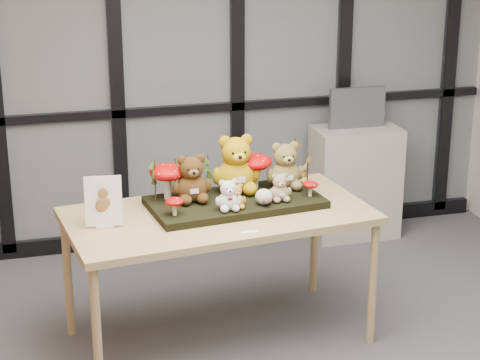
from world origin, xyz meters
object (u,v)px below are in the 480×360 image
object	(u,v)px
monitor	(357,108)
bear_brown_medium	(191,176)
mushroom_back_right	(254,169)
cabinet	(355,182)
bear_small_yellow	(236,195)
sign_holder	(104,204)
bear_beige_small	(280,185)
mushroom_front_right	(310,188)
diorama_tray	(235,202)
plush_cream_hedgehog	(264,196)
bear_white_bow	(228,193)
mushroom_front_left	(174,205)
mushroom_back_left	(168,180)
bear_tan_back	(285,163)
display_table	(218,223)
bear_pooh_yellow	(236,161)

from	to	relation	value
monitor	bear_brown_medium	bearing A→B (deg)	-141.06
mushroom_back_right	cabinet	world-z (taller)	mushroom_back_right
bear_small_yellow	sign_holder	xyz separation A→B (m)	(-0.75, 0.01, 0.01)
bear_beige_small	mushroom_front_right	distance (m)	0.20
diorama_tray	plush_cream_hedgehog	world-z (taller)	plush_cream_hedgehog
bear_white_bow	mushroom_back_right	xyz separation A→B (m)	(0.25, 0.33, 0.02)
mushroom_front_left	mushroom_back_left	bearing A→B (deg)	86.97
plush_cream_hedgehog	mushroom_back_right	size ratio (longest dim) A/B	0.43
cabinet	monitor	size ratio (longest dim) A/B	1.99
diorama_tray	sign_holder	xyz separation A→B (m)	(-0.79, -0.14, 0.11)
bear_brown_medium	mushroom_back_right	world-z (taller)	bear_brown_medium
bear_beige_small	sign_holder	world-z (taller)	sign_holder
mushroom_front_left	bear_brown_medium	bearing A→B (deg)	55.58
bear_tan_back	bear_white_bow	size ratio (longest dim) A/B	1.59
bear_small_yellow	plush_cream_hedgehog	size ratio (longest dim) A/B	1.57
bear_beige_small	plush_cream_hedgehog	bearing A→B (deg)	-166.79
bear_brown_medium	monitor	distance (m)	2.00
plush_cream_hedgehog	mushroom_front_right	bearing A→B (deg)	5.00
bear_white_bow	display_table	bearing A→B (deg)	107.39
bear_beige_small	mushroom_front_left	size ratio (longest dim) A/B	1.62
mushroom_back_left	mushroom_front_right	size ratio (longest dim) A/B	2.27
mushroom_back_right	sign_holder	size ratio (longest dim) A/B	0.81
bear_tan_back	cabinet	xyz separation A→B (m)	(0.95, 1.16, -0.59)
bear_small_yellow	mushroom_back_left	bearing A→B (deg)	137.11
mushroom_front_right	monitor	size ratio (longest dim) A/B	0.24
bear_beige_small	mushroom_back_right	size ratio (longest dim) A/B	0.78
bear_pooh_yellow	mushroom_front_right	world-z (taller)	bear_pooh_yellow
diorama_tray	bear_tan_back	distance (m)	0.41
bear_tan_back	bear_small_yellow	xyz separation A→B (m)	(-0.38, -0.27, -0.08)
bear_white_bow	mushroom_back_right	bearing A→B (deg)	45.89
mushroom_back_right	mushroom_front_left	world-z (taller)	mushroom_back_right
mushroom_back_left	cabinet	bearing A→B (deg)	34.76
bear_tan_back	mushroom_back_right	size ratio (longest dim) A/B	1.34
bear_pooh_yellow	bear_small_yellow	world-z (taller)	bear_pooh_yellow
bear_beige_small	bear_pooh_yellow	bearing A→B (deg)	126.82
mushroom_back_left	monitor	world-z (taller)	monitor
mushroom_back_left	monitor	xyz separation A→B (m)	(1.68, 1.19, 0.04)
plush_cream_hedgehog	bear_white_bow	bearing A→B (deg)	-178.70
bear_beige_small	mushroom_front_right	xyz separation A→B (m)	(0.20, 0.02, -0.04)
bear_tan_back	mushroom_front_right	world-z (taller)	bear_tan_back
bear_pooh_yellow	cabinet	distance (m)	1.82
diorama_tray	mushroom_back_right	world-z (taller)	mushroom_back_right
mushroom_front_left	cabinet	size ratio (longest dim) A/B	0.13
bear_tan_back	sign_holder	xyz separation A→B (m)	(-1.13, -0.26, -0.07)
bear_small_yellow	sign_holder	size ratio (longest dim) A/B	0.54
bear_small_yellow	display_table	bearing A→B (deg)	135.72
mushroom_back_right	mushroom_front_right	bearing A→B (deg)	-39.56
display_table	sign_holder	bearing A→B (deg)	178.23
bear_white_bow	monitor	bearing A→B (deg)	39.83
mushroom_back_right	sign_holder	world-z (taller)	sign_holder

